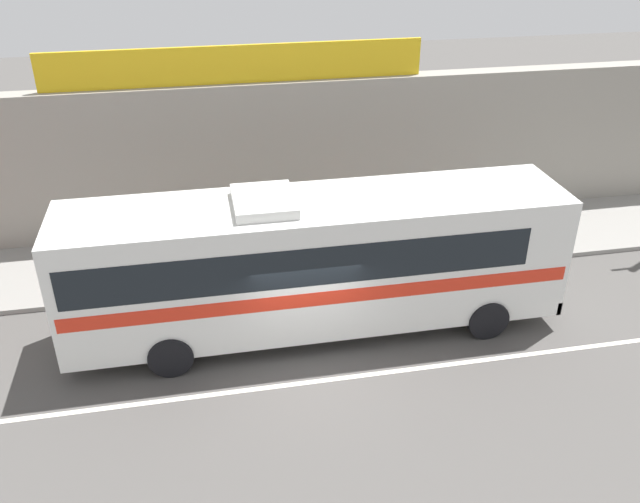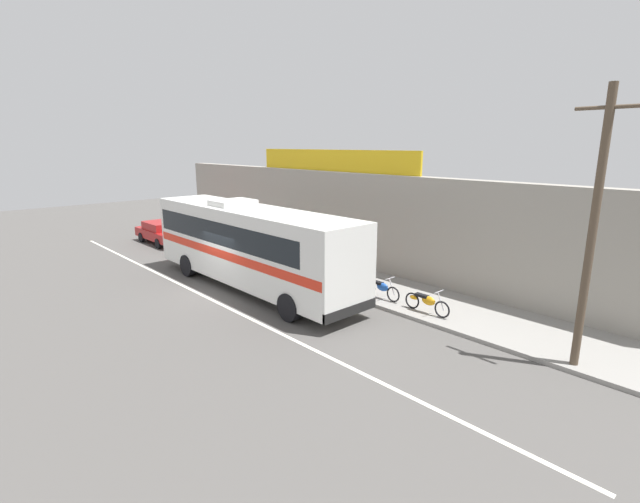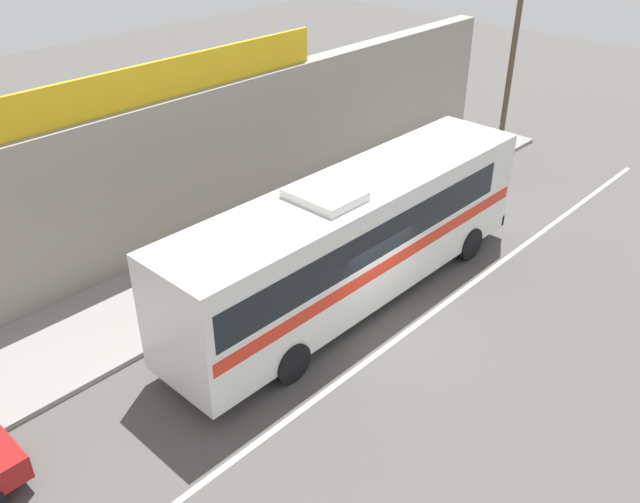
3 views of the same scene
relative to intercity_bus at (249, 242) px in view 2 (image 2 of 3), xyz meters
The scene contains 11 objects.
ground_plane 2.46m from the intercity_bus, 105.98° to the right, with size 70.00×70.00×0.00m, color #4F4C49.
sidewalk_slab 4.41m from the intercity_bus, 95.39° to the left, with size 30.00×3.60×0.14m, color gray.
storefront_facade 6.08m from the intercity_bus, 93.48° to the left, with size 30.00×0.70×4.80m, color gray.
storefront_billboard 6.99m from the intercity_bus, 100.77° to the left, with size 11.26×0.12×1.10m, color gold.
road_center_stripe 2.96m from the intercity_bus, 100.02° to the right, with size 30.00×0.14×0.01m, color silver.
intercity_bus is the anchor object (origin of this frame).
parked_car 11.59m from the intercity_bus, behind, with size 4.40×1.85×1.37m.
utility_pole 12.79m from the intercity_bus, 11.45° to the left, with size 1.60×0.22×7.52m.
motorcycle_purple 7.91m from the intercity_bus, 21.12° to the left, with size 1.91×0.56×0.94m.
motorcycle_orange 5.99m from the intercity_bus, 29.21° to the left, with size 1.83×0.56×0.94m.
pedestrian_near_shop 3.83m from the intercity_bus, 97.77° to the left, with size 0.30×0.48×1.75m.
Camera 2 is at (16.42, -9.35, 6.18)m, focal length 25.30 mm.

